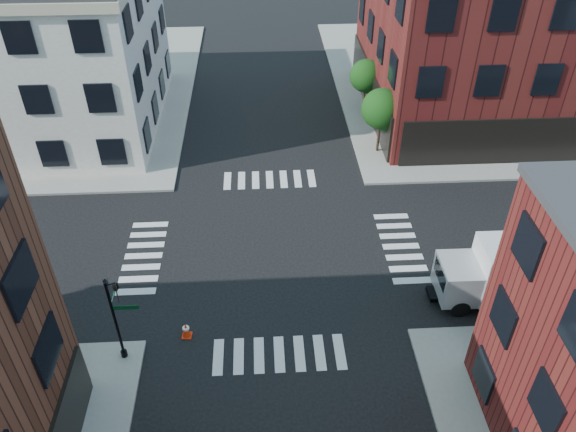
% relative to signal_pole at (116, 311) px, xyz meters
% --- Properties ---
extents(ground, '(120.00, 120.00, 0.00)m').
position_rel_signal_pole_xyz_m(ground, '(6.72, 6.68, -2.86)').
color(ground, black).
rests_on(ground, ground).
extents(sidewalk_ne, '(30.00, 30.00, 0.15)m').
position_rel_signal_pole_xyz_m(sidewalk_ne, '(27.72, 27.68, -2.78)').
color(sidewalk_ne, gray).
rests_on(sidewalk_ne, ground).
extents(sidewalk_nw, '(30.00, 30.00, 0.15)m').
position_rel_signal_pole_xyz_m(sidewalk_nw, '(-14.28, 27.68, -2.78)').
color(sidewalk_nw, gray).
rests_on(sidewalk_nw, ground).
extents(building_ne, '(25.00, 16.00, 12.00)m').
position_rel_signal_pole_xyz_m(building_ne, '(27.22, 22.68, 3.14)').
color(building_ne, '#4F1413').
rests_on(building_ne, ground).
extents(tree_near, '(2.69, 2.69, 4.49)m').
position_rel_signal_pole_xyz_m(tree_near, '(14.28, 16.65, 0.30)').
color(tree_near, black).
rests_on(tree_near, ground).
extents(tree_far, '(2.43, 2.43, 4.07)m').
position_rel_signal_pole_xyz_m(tree_far, '(14.28, 22.65, 0.02)').
color(tree_far, black).
rests_on(tree_far, ground).
extents(signal_pole, '(1.29, 1.24, 4.60)m').
position_rel_signal_pole_xyz_m(signal_pole, '(0.00, 0.00, 0.00)').
color(signal_pole, black).
rests_on(signal_pole, ground).
extents(box_truck, '(7.51, 2.41, 3.37)m').
position_rel_signal_pole_xyz_m(box_truck, '(18.25, 2.48, -1.10)').
color(box_truck, silver).
rests_on(box_truck, ground).
extents(traffic_cone, '(0.47, 0.47, 0.80)m').
position_rel_signal_pole_xyz_m(traffic_cone, '(2.54, 0.98, -2.47)').
color(traffic_cone, '#F42D0A').
rests_on(traffic_cone, ground).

